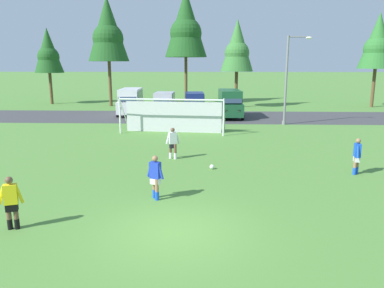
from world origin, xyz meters
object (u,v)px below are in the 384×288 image
at_px(parked_car_slot_center_left, 194,104).
at_px(parked_car_slot_left, 164,103).
at_px(player_striker_near, 357,156).
at_px(player_midfield_center, 155,177).
at_px(parked_car_slot_center, 230,103).
at_px(soccer_ball, 212,167).
at_px(soccer_goal, 173,115).
at_px(street_lamp, 289,79).
at_px(player_defender_far, 173,143).
at_px(parked_car_slot_far_left, 131,101).
at_px(referee, 11,203).

bearing_deg(parked_car_slot_center_left, parked_car_slot_left, 178.75).
distance_m(player_striker_near, player_midfield_center, 9.24).
height_order(parked_car_slot_left, parked_car_slot_center, parked_car_slot_center).
bearing_deg(soccer_ball, player_striker_near, -5.02).
bearing_deg(soccer_goal, player_striker_near, -47.63).
height_order(parked_car_slot_left, parked_car_slot_center_left, same).
bearing_deg(street_lamp, parked_car_slot_center_left, 145.52).
distance_m(player_defender_far, parked_car_slot_far_left, 17.69).
relative_size(player_striker_near, parked_car_slot_far_left, 0.34).
relative_size(soccer_goal, player_striker_near, 4.62).
xyz_separation_m(player_defender_far, street_lamp, (8.26, 11.55, 2.82)).
bearing_deg(player_midfield_center, street_lamp, 64.42).
distance_m(referee, parked_car_slot_far_left, 25.47).
distance_m(player_striker_near, parked_car_slot_center, 18.35).
relative_size(soccer_goal, parked_car_slot_far_left, 1.55).
bearing_deg(parked_car_slot_center_left, player_midfield_center, -91.73).
relative_size(player_striker_near, player_midfield_center, 1.00).
height_order(soccer_goal, parked_car_slot_left, soccer_goal).
xyz_separation_m(soccer_ball, street_lamp, (6.25, 13.43, 3.53)).
bearing_deg(parked_car_slot_center, player_striker_near, -75.52).
distance_m(parked_car_slot_left, street_lamp, 12.11).
bearing_deg(player_striker_near, player_midfield_center, -157.86).
relative_size(player_defender_far, street_lamp, 0.23).
bearing_deg(referee, player_striker_near, 26.33).
xyz_separation_m(referee, player_midfield_center, (3.93, 2.70, 0.00)).
relative_size(referee, player_defender_far, 1.00).
bearing_deg(soccer_goal, parked_car_slot_center_left, 82.38).
bearing_deg(player_defender_far, referee, -115.08).
relative_size(referee, parked_car_slot_center, 0.34).
height_order(soccer_ball, player_defender_far, player_defender_far).
height_order(player_striker_near, player_defender_far, same).
xyz_separation_m(player_midfield_center, parked_car_slot_center_left, (0.69, 22.75, 0.29)).
height_order(player_striker_near, parked_car_slot_center, parked_car_slot_center).
xyz_separation_m(player_defender_far, parked_car_slot_left, (-2.31, 16.89, 0.29)).
bearing_deg(player_striker_near, player_defender_far, 163.86).
bearing_deg(player_striker_near, soccer_ball, 174.98).
height_order(soccer_ball, player_midfield_center, player_midfield_center).
xyz_separation_m(parked_car_slot_far_left, parked_car_slot_center_left, (6.12, 0.04, -0.23)).
bearing_deg(soccer_ball, parked_car_slot_center_left, 94.37).
height_order(parked_car_slot_far_left, street_lamp, street_lamp).
height_order(soccer_ball, parked_car_slot_left, parked_car_slot_left).
height_order(referee, player_striker_near, same).
distance_m(soccer_goal, referee, 16.53).
relative_size(soccer_ball, parked_car_slot_far_left, 0.05).
distance_m(soccer_goal, parked_car_slot_far_left, 10.45).
relative_size(player_midfield_center, parked_car_slot_center, 0.34).
bearing_deg(soccer_ball, soccer_goal, 105.83).
distance_m(referee, parked_car_slot_left, 25.57).
height_order(soccer_goal, parked_car_slot_center, soccer_goal).
bearing_deg(player_defender_far, parked_car_slot_center_left, 88.02).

